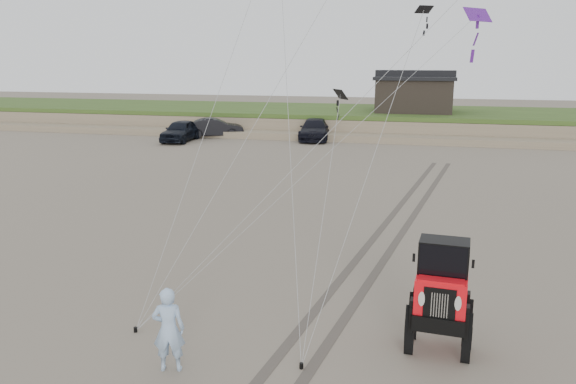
# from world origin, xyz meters

# --- Properties ---
(ground) EXTENTS (160.00, 160.00, 0.00)m
(ground) POSITION_xyz_m (0.00, 0.00, 0.00)
(ground) COLOR #6B6054
(ground) RESTS_ON ground
(dune_ridge) EXTENTS (160.00, 14.25, 1.73)m
(dune_ridge) POSITION_xyz_m (0.00, 37.50, 0.82)
(dune_ridge) COLOR #7A6B54
(dune_ridge) RESTS_ON ground
(cabin) EXTENTS (6.40, 5.40, 3.35)m
(cabin) POSITION_xyz_m (2.00, 37.00, 3.24)
(cabin) COLOR black
(cabin) RESTS_ON dune_ridge
(truck_a) EXTENTS (2.08, 4.70, 1.57)m
(truck_a) POSITION_xyz_m (-14.61, 27.57, 0.79)
(truck_a) COLOR black
(truck_a) RESTS_ON ground
(truck_b) EXTENTS (4.75, 3.16, 1.48)m
(truck_b) POSITION_xyz_m (-12.93, 30.23, 0.74)
(truck_b) COLOR black
(truck_b) RESTS_ON ground
(truck_c) EXTENTS (2.81, 5.53, 1.54)m
(truck_c) POSITION_xyz_m (-5.10, 30.77, 0.77)
(truck_c) COLOR black
(truck_c) RESTS_ON ground
(jeep) EXTENTS (2.60, 5.30, 1.92)m
(jeep) POSITION_xyz_m (3.57, 0.32, 0.96)
(jeep) COLOR #FF0F18
(jeep) RESTS_ON ground
(man) EXTENTS (0.72, 0.57, 1.73)m
(man) POSITION_xyz_m (-1.57, -1.69, 0.86)
(man) COLOR #8DADDA
(man) RESTS_ON ground
(stake_main) EXTENTS (0.08, 0.08, 0.12)m
(stake_main) POSITION_xyz_m (-3.02, -0.45, 0.06)
(stake_main) COLOR black
(stake_main) RESTS_ON ground
(stake_aux) EXTENTS (0.08, 0.08, 0.12)m
(stake_aux) POSITION_xyz_m (0.94, -1.05, 0.06)
(stake_aux) COLOR black
(stake_aux) RESTS_ON ground
(tire_tracks) EXTENTS (5.22, 29.74, 0.01)m
(tire_tracks) POSITION_xyz_m (2.00, 8.00, 0.00)
(tire_tracks) COLOR #4C443D
(tire_tracks) RESTS_ON ground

